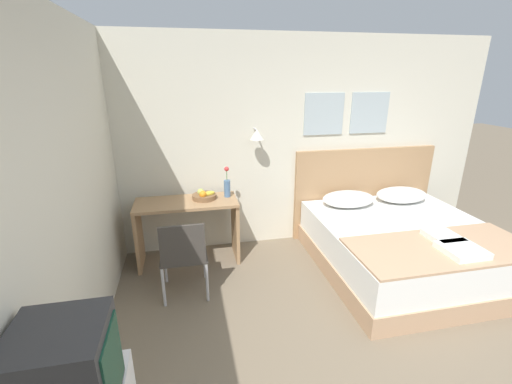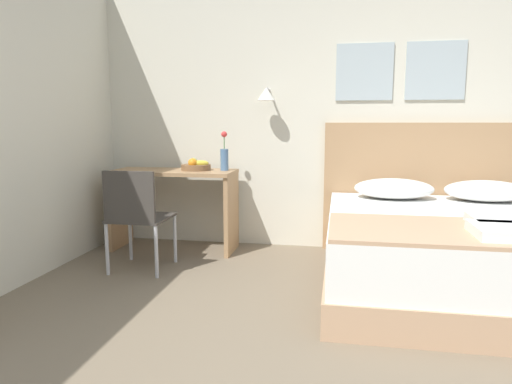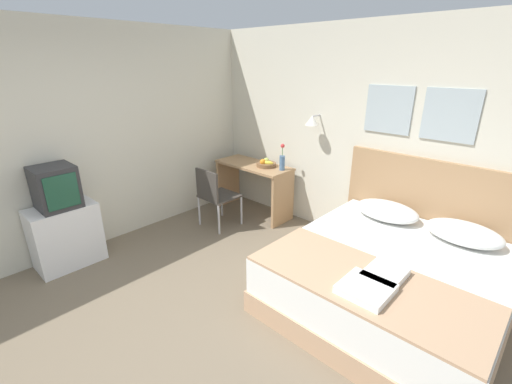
{
  "view_description": "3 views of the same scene",
  "coord_description": "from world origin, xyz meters",
  "views": [
    {
      "loc": [
        -1.4,
        -1.35,
        2.19
      ],
      "look_at": [
        -0.71,
        1.91,
        1.03
      ],
      "focal_mm": 24.0,
      "sensor_mm": 36.0,
      "label": 1
    },
    {
      "loc": [
        0.14,
        -1.69,
        1.23
      ],
      "look_at": [
        -0.51,
        1.85,
        0.68
      ],
      "focal_mm": 32.0,
      "sensor_mm": 36.0,
      "label": 2
    },
    {
      "loc": [
        1.94,
        -1.06,
        2.2
      ],
      "look_at": [
        -0.5,
        1.53,
        0.84
      ],
      "focal_mm": 24.0,
      "sensor_mm": 36.0,
      "label": 3
    }
  ],
  "objects": [
    {
      "name": "tv_stand",
      "position": [
        -1.99,
        -0.04,
        0.36
      ],
      "size": [
        0.42,
        0.69,
        0.71
      ],
      "color": "white",
      "rests_on": "ground_plane"
    },
    {
      "name": "television",
      "position": [
        -1.99,
        -0.04,
        0.94
      ],
      "size": [
        0.41,
        0.4,
        0.46
      ],
      "color": "#2D2D30",
      "rests_on": "tv_stand"
    },
    {
      "name": "ground_plane",
      "position": [
        0.0,
        0.0,
        0.0
      ],
      "size": [
        24.0,
        24.0,
        0.0
      ],
      "primitive_type": "plane",
      "color": "#756651"
    },
    {
      "name": "desk",
      "position": [
        -1.43,
        2.46,
        0.54
      ],
      "size": [
        1.18,
        0.5,
        0.78
      ],
      "color": "#A87F56",
      "rests_on": "ground_plane"
    },
    {
      "name": "fruit_bowl",
      "position": [
        -1.21,
        2.5,
        0.82
      ],
      "size": [
        0.28,
        0.28,
        0.12
      ],
      "color": "brown",
      "rests_on": "desk"
    },
    {
      "name": "desk_chair",
      "position": [
        -1.48,
        1.73,
        0.51
      ],
      "size": [
        0.46,
        0.46,
        0.86
      ],
      "color": "#3D3833",
      "rests_on": "ground_plane"
    },
    {
      "name": "bed",
      "position": [
        1.0,
        1.75,
        0.28
      ],
      "size": [
        1.89,
        1.97,
        0.57
      ],
      "color": "tan",
      "rests_on": "ground_plane"
    },
    {
      "name": "throw_blanket",
      "position": [
        1.0,
        1.18,
        0.58
      ],
      "size": [
        1.83,
        0.79,
        0.02
      ],
      "color": "tan",
      "rests_on": "bed"
    },
    {
      "name": "folded_towel_near_foot",
      "position": [
        1.11,
        1.32,
        0.62
      ],
      "size": [
        0.28,
        0.35,
        0.06
      ],
      "color": "white",
      "rests_on": "throw_blanket"
    },
    {
      "name": "flower_vase",
      "position": [
        -0.94,
        2.52,
        0.91
      ],
      "size": [
        0.08,
        0.08,
        0.37
      ],
      "color": "#4C7099",
      "rests_on": "desk"
    },
    {
      "name": "folded_towel_mid_bed",
      "position": [
        1.08,
        1.04,
        0.62
      ],
      "size": [
        0.36,
        0.35,
        0.06
      ],
      "color": "white",
      "rests_on": "throw_blanket"
    },
    {
      "name": "wall_back",
      "position": [
        0.01,
        2.82,
        1.33
      ],
      "size": [
        5.24,
        0.31,
        2.65
      ],
      "color": "beige",
      "rests_on": "ground_plane"
    },
    {
      "name": "pillow_left",
      "position": [
        0.62,
        2.45,
        0.65
      ],
      "size": [
        0.68,
        0.46,
        0.18
      ],
      "color": "white",
      "rests_on": "bed"
    },
    {
      "name": "headboard",
      "position": [
        1.0,
        2.76,
        0.62
      ],
      "size": [
        2.01,
        0.06,
        1.23
      ],
      "color": "#A87F56",
      "rests_on": "ground_plane"
    },
    {
      "name": "wall_left",
      "position": [
        -2.25,
        -0.1,
        1.32
      ],
      "size": [
        0.06,
        5.79,
        2.65
      ],
      "color": "beige",
      "rests_on": "ground_plane"
    },
    {
      "name": "pillow_right",
      "position": [
        1.39,
        2.45,
        0.65
      ],
      "size": [
        0.68,
        0.46,
        0.18
      ],
      "color": "white",
      "rests_on": "bed"
    }
  ]
}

